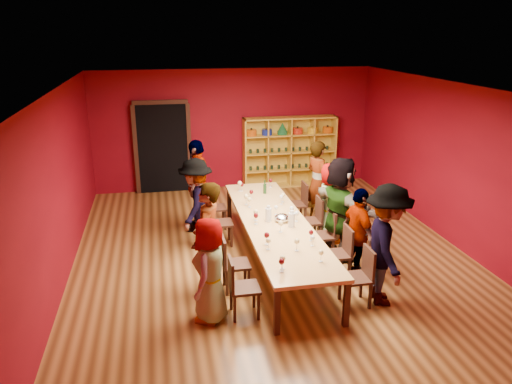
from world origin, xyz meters
TOP-DOWN VIEW (x-y plane):
  - room_shell at (0.00, 0.00)m, footprint 7.10×9.10m
  - tasting_table at (0.00, 0.00)m, footprint 1.10×4.50m
  - doorway at (-1.80, 4.43)m, footprint 1.40×0.17m
  - shelving_unit at (1.40, 4.32)m, footprint 2.40×0.40m
  - chair_person_left_0 at (-0.91, -1.61)m, footprint 0.42×0.42m
  - person_left_0 at (-1.31, -1.61)m, footprint 0.66×0.84m
  - chair_person_left_1 at (-0.91, -0.85)m, footprint 0.42×0.42m
  - person_left_1 at (-1.26, -0.85)m, footprint 0.69×0.78m
  - chair_person_left_3 at (-0.91, 0.91)m, footprint 0.42×0.42m
  - person_left_3 at (-1.28, 0.91)m, footprint 0.81×1.19m
  - chair_person_left_4 at (-0.91, 1.76)m, footprint 0.42×0.42m
  - person_left_4 at (-1.18, 1.76)m, footprint 0.80×1.20m
  - chair_person_right_0 at (0.91, -1.64)m, footprint 0.42×0.42m
  - person_right_0 at (1.28, -1.64)m, footprint 0.74×1.27m
  - chair_person_right_1 at (0.91, -0.82)m, footprint 0.42×0.42m
  - person_right_1 at (1.19, -0.82)m, footprint 0.51×0.94m
  - chair_person_right_2 at (0.91, -0.04)m, footprint 0.42×0.42m
  - person_right_2 at (1.16, -0.04)m, footprint 0.95×1.79m
  - chair_person_right_3 at (0.91, 0.66)m, footprint 0.42×0.42m
  - person_right_3 at (1.23, 0.66)m, footprint 0.49×0.80m
  - chair_person_right_4 at (0.91, 1.64)m, footprint 0.42×0.42m
  - person_right_4 at (1.29, 1.64)m, footprint 0.64×0.75m
  - wine_glass_0 at (0.09, 0.32)m, footprint 0.07×0.07m
  - wine_glass_1 at (-0.18, 1.23)m, footprint 0.08×0.08m
  - wine_glass_2 at (0.36, -0.90)m, footprint 0.07×0.07m
  - wine_glass_3 at (0.37, 0.95)m, footprint 0.08×0.08m
  - wine_glass_4 at (-0.35, -0.05)m, footprint 0.08×0.08m
  - wine_glass_5 at (0.28, -1.64)m, footprint 0.07×0.07m
  - wine_glass_6 at (0.36, -0.06)m, footprint 0.08×0.08m
  - wine_glass_7 at (-0.32, 1.79)m, footprint 0.09×0.09m
  - wine_glass_8 at (0.36, 1.92)m, footprint 0.08×0.08m
  - wine_glass_9 at (0.32, -1.10)m, footprint 0.07×0.07m
  - wine_glass_10 at (-0.37, -1.09)m, footprint 0.08×0.08m
  - wine_glass_11 at (-0.35, -1.83)m, footprint 0.08×0.08m
  - wine_glass_12 at (0.32, 0.84)m, footprint 0.08×0.08m
  - wine_glass_13 at (0.34, 0.17)m, footprint 0.08×0.08m
  - wine_glass_14 at (-0.32, -1.75)m, footprint 0.09×0.09m
  - wine_glass_15 at (-0.30, 0.80)m, footprint 0.08×0.08m
  - wine_glass_16 at (-0.34, 0.95)m, footprint 0.09×0.09m
  - wine_glass_17 at (-0.28, 1.78)m, footprint 0.07×0.07m
  - wine_glass_18 at (-0.36, -0.92)m, footprint 0.08×0.08m
  - wine_glass_19 at (-0.32, 0.11)m, footprint 0.09×0.09m
  - wine_glass_20 at (-0.02, -0.48)m, footprint 0.08×0.08m
  - wine_glass_21 at (0.04, -1.22)m, footprint 0.08×0.08m
  - spittoon_bowl at (0.12, -0.01)m, footprint 0.27×0.27m
  - carafe_a at (-0.11, 0.04)m, footprint 0.13×0.13m
  - carafe_b at (0.21, -0.28)m, footprint 0.15×0.15m
  - wine_bottle at (0.15, 1.54)m, footprint 0.09×0.09m

SIDE VIEW (x-z plane):
  - chair_person_left_0 at x=-0.91m, z-range 0.05..0.94m
  - chair_person_left_1 at x=-0.91m, z-range 0.05..0.94m
  - chair_person_left_3 at x=-0.91m, z-range 0.05..0.94m
  - chair_person_left_4 at x=-0.91m, z-range 0.05..0.94m
  - chair_person_right_0 at x=0.91m, z-range 0.05..0.94m
  - chair_person_right_1 at x=0.91m, z-range 0.05..0.94m
  - chair_person_right_2 at x=0.91m, z-range 0.05..0.94m
  - chair_person_right_3 at x=0.91m, z-range 0.05..0.94m
  - chair_person_right_4 at x=0.91m, z-range 0.05..0.94m
  - tasting_table at x=0.00m, z-range 0.32..1.07m
  - person_left_0 at x=-1.31m, z-range 0.00..1.52m
  - person_right_1 at x=1.19m, z-range 0.00..1.53m
  - person_right_3 at x=1.23m, z-range 0.00..1.56m
  - spittoon_bowl at x=0.12m, z-range 0.74..0.89m
  - person_left_3 at x=-1.28m, z-range 0.00..1.71m
  - wine_bottle at x=0.15m, z-range 0.72..1.00m
  - carafe_a at x=-0.11m, z-range 0.74..1.02m
  - wine_glass_9 at x=0.32m, z-range 0.79..0.97m
  - wine_glass_0 at x=0.09m, z-range 0.79..0.97m
  - carafe_b at x=0.21m, z-range 0.74..1.03m
  - wine_glass_17 at x=-0.28m, z-range 0.79..0.97m
  - person_right_4 at x=1.29m, z-range 0.00..1.77m
  - wine_glass_2 at x=0.36m, z-range 0.79..0.98m
  - wine_glass_5 at x=0.28m, z-range 0.79..0.98m
  - wine_glass_3 at x=0.37m, z-range 0.79..0.98m
  - wine_glass_8 at x=0.36m, z-range 0.79..0.98m
  - wine_glass_12 at x=0.32m, z-range 0.79..0.98m
  - wine_glass_6 at x=0.36m, z-range 0.79..0.98m
  - wine_glass_10 at x=-0.37m, z-range 0.79..0.99m
  - wine_glass_1 at x=-0.18m, z-range 0.79..0.99m
  - wine_glass_11 at x=-0.35m, z-range 0.79..1.00m
  - wine_glass_15 at x=-0.30m, z-range 0.80..1.00m
  - wine_glass_13 at x=0.34m, z-range 0.80..1.00m
  - person_left_1 at x=-1.26m, z-range 0.00..1.79m
  - wine_glass_21 at x=0.04m, z-range 0.80..1.00m
  - wine_glass_4 at x=-0.35m, z-range 0.80..1.00m
  - wine_glass_20 at x=-0.02m, z-range 0.80..1.00m
  - wine_glass_18 at x=-0.36m, z-range 0.80..1.01m
  - wine_glass_19 at x=-0.32m, z-range 0.80..1.01m
  - wine_glass_14 at x=-0.32m, z-range 0.80..1.01m
  - wine_glass_16 at x=-0.34m, z-range 0.80..1.01m
  - wine_glass_7 at x=-0.32m, z-range 0.80..1.02m
  - person_right_0 at x=1.28m, z-range 0.00..1.84m
  - person_right_2 at x=1.16m, z-range 0.00..1.85m
  - person_left_4 at x=-1.18m, z-range 0.00..1.87m
  - shelving_unit at x=1.40m, z-range 0.08..1.88m
  - doorway at x=-1.80m, z-range -0.03..2.27m
  - room_shell at x=0.00m, z-range -0.02..3.02m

